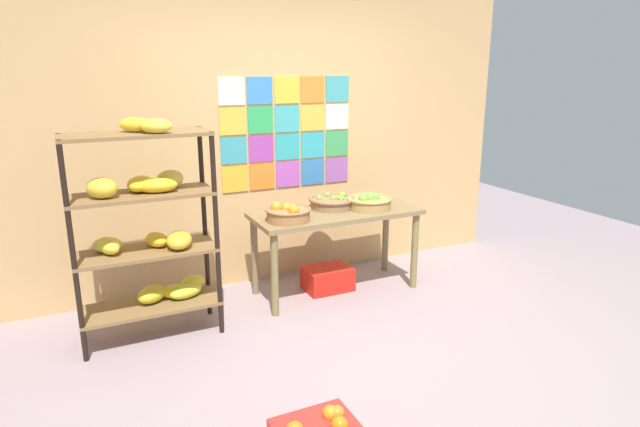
% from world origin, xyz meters
% --- Properties ---
extents(ground, '(9.49, 9.49, 0.00)m').
position_xyz_m(ground, '(0.00, 0.00, 0.00)').
color(ground, gray).
extents(back_wall_with_art, '(4.93, 0.07, 2.75)m').
position_xyz_m(back_wall_with_art, '(0.00, 1.78, 1.38)').
color(back_wall_with_art, tan).
rests_on(back_wall_with_art, ground).
extents(banana_shelf_unit, '(0.98, 0.45, 1.61)m').
position_xyz_m(banana_shelf_unit, '(-1.18, 1.06, 0.84)').
color(banana_shelf_unit, black).
rests_on(banana_shelf_unit, ground).
extents(display_table, '(1.45, 0.60, 0.73)m').
position_xyz_m(display_table, '(0.40, 1.20, 0.63)').
color(display_table, olive).
rests_on(display_table, ground).
extents(fruit_basket_right, '(0.37, 0.37, 0.16)m').
position_xyz_m(fruit_basket_right, '(-0.09, 1.10, 0.80)').
color(fruit_basket_right, '#A16F41').
rests_on(fruit_basket_right, display_table).
extents(fruit_basket_back_right, '(0.41, 0.41, 0.12)m').
position_xyz_m(fruit_basket_back_right, '(0.42, 1.32, 0.79)').
color(fruit_basket_back_right, '#8E6947').
rests_on(fruit_basket_back_right, display_table).
extents(fruit_basket_left, '(0.39, 0.39, 0.15)m').
position_xyz_m(fruit_basket_left, '(0.70, 1.15, 0.79)').
color(fruit_basket_left, '#B0894C').
rests_on(fruit_basket_left, display_table).
extents(produce_crate_under_table, '(0.41, 0.30, 0.21)m').
position_xyz_m(produce_crate_under_table, '(0.34, 1.25, 0.10)').
color(produce_crate_under_table, red).
rests_on(produce_crate_under_table, ground).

